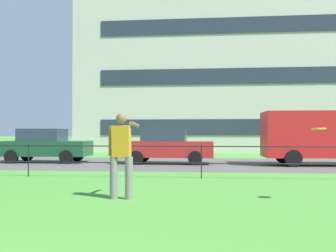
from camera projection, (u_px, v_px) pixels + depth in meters
name	position (u px, v px, depth m)	size (l,w,h in m)	color
street_strip	(143.00, 163.00, 17.42)	(80.00, 7.40, 0.01)	#565454
park_fence	(113.00, 155.00, 11.89)	(37.53, 0.04, 1.00)	black
person_thrower	(121.00, 152.00, 8.04)	(0.54, 0.76, 1.76)	slate
frisbee	(319.00, 129.00, 7.58)	(0.38, 0.38, 0.03)	yellow
car_dark_green_right	(45.00, 145.00, 18.01)	(4.05, 1.90, 1.54)	#194C2D
car_red_center	(167.00, 146.00, 17.25)	(4.02, 1.84, 1.54)	red
panel_van_left	(325.00, 135.00, 16.32)	(5.04, 2.19, 2.24)	red
apartment_building_background	(250.00, 42.00, 32.41)	(26.36, 12.02, 17.80)	beige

